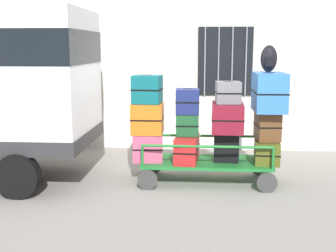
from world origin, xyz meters
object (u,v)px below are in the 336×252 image
at_px(luggage_cart, 206,164).
at_px(suitcase_center_bottom, 227,146).
at_px(suitcase_center_middle, 227,117).
at_px(suitcase_midleft_middle, 187,124).
at_px(suitcase_midright_middle, 267,125).
at_px(suitcase_midright_top, 269,92).
at_px(suitcase_left_middle, 148,118).
at_px(suitcase_midright_bottom, 267,151).
at_px(suitcase_midleft_bottom, 187,148).
at_px(suitcase_left_top, 147,89).
at_px(suitcase_midleft_top, 187,101).
at_px(backpack, 269,59).
at_px(suitcase_center_top, 228,92).
at_px(suitcase_left_bottom, 148,146).

xyz_separation_m(luggage_cart, suitcase_center_bottom, (0.34, -0.01, 0.32)).
distance_m(suitcase_center_bottom, suitcase_center_middle, 0.50).
xyz_separation_m(suitcase_midleft_middle, suitcase_midright_middle, (1.36, 0.02, -0.00)).
bearing_deg(suitcase_midright_top, suitcase_left_middle, -179.75).
bearing_deg(suitcase_left_middle, suitcase_midright_middle, 1.60).
bearing_deg(suitcase_midright_middle, suitcase_midright_bottom, -90.00).
relative_size(suitcase_midleft_bottom, suitcase_midright_bottom, 1.13).
distance_m(suitcase_midleft_middle, suitcase_center_bottom, 0.77).
distance_m(suitcase_left_middle, suitcase_left_top, 0.50).
height_order(suitcase_left_middle, suitcase_midright_bottom, suitcase_left_middle).
bearing_deg(suitcase_center_bottom, suitcase_midright_bottom, 0.58).
bearing_deg(suitcase_center_middle, suitcase_midleft_top, 177.71).
xyz_separation_m(suitcase_midleft_top, suitcase_midright_top, (1.36, -0.04, 0.17)).
bearing_deg(backpack, suitcase_midleft_bottom, -177.08).
relative_size(suitcase_center_bottom, suitcase_center_top, 1.20).
relative_size(suitcase_left_middle, suitcase_midleft_top, 1.26).
relative_size(suitcase_left_bottom, suitcase_left_top, 1.25).
bearing_deg(suitcase_center_bottom, suitcase_midleft_top, 176.78).
bearing_deg(suitcase_midright_top, suitcase_midright_bottom, 90.00).
distance_m(suitcase_left_top, suitcase_center_middle, 1.44).
xyz_separation_m(suitcase_left_bottom, suitcase_midright_top, (2.04, -0.04, 0.97)).
height_order(luggage_cart, suitcase_midleft_bottom, suitcase_midleft_bottom).
bearing_deg(suitcase_left_middle, suitcase_left_top, -90.00).
xyz_separation_m(suitcase_midleft_middle, suitcase_midleft_top, (-0.00, 0.02, 0.40)).
relative_size(luggage_cart, suitcase_left_middle, 4.23).
relative_size(suitcase_center_top, suitcase_midright_middle, 0.80).
relative_size(suitcase_left_middle, suitcase_midleft_middle, 1.34).
relative_size(suitcase_midleft_bottom, suitcase_midleft_middle, 2.09).
xyz_separation_m(suitcase_midright_top, backpack, (-0.02, 0.04, 0.54)).
height_order(suitcase_left_top, suitcase_center_middle, suitcase_left_top).
bearing_deg(suitcase_midleft_top, suitcase_left_middle, -175.86).
distance_m(suitcase_midright_bottom, backpack, 1.56).
bearing_deg(suitcase_left_bottom, suitcase_midright_middle, 0.29).
distance_m(suitcase_left_bottom, suitcase_midleft_middle, 0.79).
distance_m(suitcase_midleft_middle, suitcase_midright_bottom, 1.43).
height_order(suitcase_center_middle, suitcase_midright_bottom, suitcase_center_middle).
bearing_deg(suitcase_midright_middle, backpack, -161.91).
height_order(luggage_cart, suitcase_left_top, suitcase_left_top).
bearing_deg(luggage_cart, suitcase_midright_bottom, -0.19).
distance_m(suitcase_midleft_top, suitcase_midright_middle, 1.42).
bearing_deg(suitcase_midleft_top, luggage_cart, -4.69).
bearing_deg(suitcase_midleft_bottom, suitcase_center_bottom, 2.46).
bearing_deg(suitcase_midleft_middle, suitcase_left_top, -175.99).
xyz_separation_m(suitcase_left_bottom, suitcase_midleft_middle, (0.68, -0.01, 0.40)).
relative_size(suitcase_left_top, suitcase_midleft_bottom, 0.61).
distance_m(suitcase_left_bottom, suitcase_center_middle, 1.46).
xyz_separation_m(suitcase_left_top, suitcase_midleft_middle, (0.68, 0.05, -0.60)).
bearing_deg(suitcase_left_bottom, suitcase_left_top, -90.00).
distance_m(suitcase_left_top, suitcase_midleft_top, 0.71).
xyz_separation_m(suitcase_midleft_middle, backpack, (1.34, 0.02, 1.11)).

